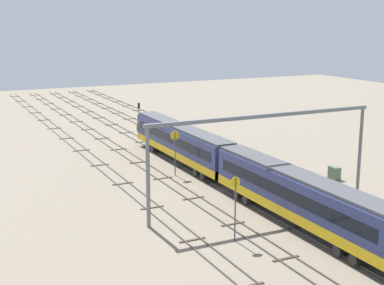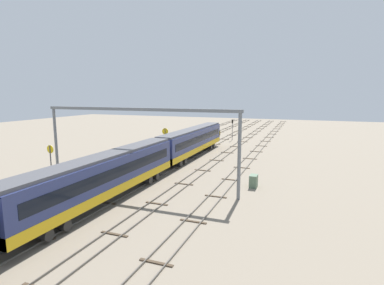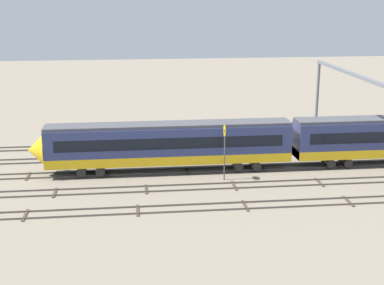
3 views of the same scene
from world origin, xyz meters
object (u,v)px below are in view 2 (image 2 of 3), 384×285
signal_light_trackside_approach (232,127)px  speed_sign_far_trackside (51,164)px  overhead_gantry (136,126)px  speed_sign_mid_trackside (165,139)px  relay_cabinet (253,181)px

signal_light_trackside_approach → speed_sign_far_trackside: bearing=169.2°
overhead_gantry → speed_sign_mid_trackside: bearing=12.7°
relay_cabinet → signal_light_trackside_approach: bearing=17.2°
speed_sign_mid_trackside → speed_sign_far_trackside: bearing=169.8°
relay_cabinet → speed_sign_mid_trackside: bearing=59.5°
speed_sign_far_trackside → overhead_gantry: bearing=-48.3°
speed_sign_far_trackside → signal_light_trackside_approach: 46.93m
overhead_gantry → relay_cabinet: size_ratio=16.96×
overhead_gantry → relay_cabinet: overhead_gantry is taller
overhead_gantry → signal_light_trackside_approach: 40.29m
speed_sign_mid_trackside → relay_cabinet: speed_sign_mid_trackside is taller
signal_light_trackside_approach → overhead_gantry: bearing=177.2°
speed_sign_mid_trackside → relay_cabinet: (-9.45, -16.07, -2.87)m
overhead_gantry → signal_light_trackside_approach: overhead_gantry is taller
overhead_gantry → relay_cabinet: 15.20m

